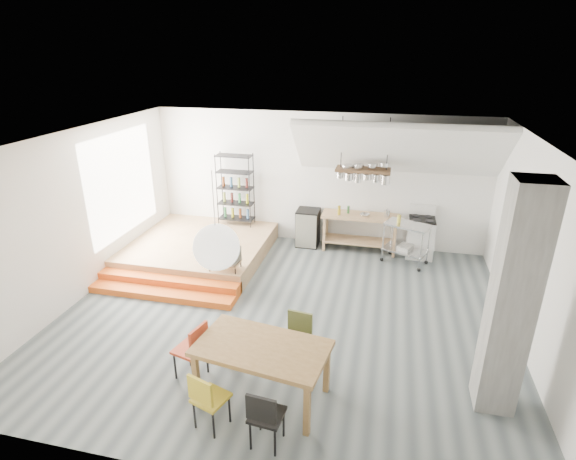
% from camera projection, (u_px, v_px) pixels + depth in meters
% --- Properties ---
extents(floor, '(8.00, 8.00, 0.00)m').
position_uv_depth(floor, '(284.00, 314.00, 8.27)').
color(floor, '#4A5356').
rests_on(floor, ground).
extents(wall_back, '(8.00, 0.04, 3.20)m').
position_uv_depth(wall_back, '(318.00, 180.00, 10.82)').
color(wall_back, silver).
rests_on(wall_back, ground).
extents(wall_left, '(0.04, 7.00, 3.20)m').
position_uv_depth(wall_left, '(79.00, 216.00, 8.49)').
color(wall_left, silver).
rests_on(wall_left, ground).
extents(wall_right, '(0.04, 7.00, 3.20)m').
position_uv_depth(wall_right, '(539.00, 257.00, 6.83)').
color(wall_right, silver).
rests_on(wall_right, ground).
extents(ceiling, '(8.00, 7.00, 0.02)m').
position_uv_depth(ceiling, '(284.00, 140.00, 7.06)').
color(ceiling, white).
rests_on(ceiling, wall_back).
extents(slope_ceiling, '(4.40, 1.44, 1.32)m').
position_uv_depth(slope_ceiling, '(398.00, 149.00, 9.55)').
color(slope_ceiling, white).
rests_on(slope_ceiling, wall_back).
extents(window_pane, '(0.02, 2.50, 2.20)m').
position_uv_depth(window_pane, '(122.00, 184.00, 9.77)').
color(window_pane, white).
rests_on(window_pane, wall_left).
extents(platform, '(3.00, 3.00, 0.40)m').
position_uv_depth(platform, '(200.00, 248.00, 10.51)').
color(platform, '#A68053').
rests_on(platform, ground).
extents(step_lower, '(3.00, 0.35, 0.13)m').
position_uv_depth(step_lower, '(161.00, 294.00, 8.81)').
color(step_lower, orange).
rests_on(step_lower, ground).
extents(step_upper, '(3.00, 0.35, 0.27)m').
position_uv_depth(step_upper, '(169.00, 283.00, 9.10)').
color(step_upper, orange).
rests_on(step_upper, ground).
extents(concrete_column, '(0.50, 0.50, 3.20)m').
position_uv_depth(concrete_column, '(512.00, 302.00, 5.62)').
color(concrete_column, slate).
rests_on(concrete_column, ground).
extents(kitchen_counter, '(1.80, 0.60, 0.91)m').
position_uv_depth(kitchen_counter, '(360.00, 226.00, 10.64)').
color(kitchen_counter, '#A68053').
rests_on(kitchen_counter, ground).
extents(stove, '(0.60, 0.60, 1.18)m').
position_uv_depth(stove, '(420.00, 237.00, 10.41)').
color(stove, white).
rests_on(stove, ground).
extents(pot_rack, '(1.20, 0.50, 1.43)m').
position_uv_depth(pot_rack, '(364.00, 173.00, 9.92)').
color(pot_rack, '#432E1B').
rests_on(pot_rack, ceiling).
extents(wire_shelving, '(0.88, 0.38, 1.80)m').
position_uv_depth(wire_shelving, '(235.00, 189.00, 11.07)').
color(wire_shelving, black).
rests_on(wire_shelving, platform).
extents(microwave_shelf, '(0.60, 0.40, 0.16)m').
position_uv_depth(microwave_shelf, '(225.00, 262.00, 9.03)').
color(microwave_shelf, '#A68053').
rests_on(microwave_shelf, platform).
extents(paper_lantern, '(0.60, 0.60, 0.60)m').
position_uv_depth(paper_lantern, '(217.00, 247.00, 5.71)').
color(paper_lantern, white).
rests_on(paper_lantern, ceiling).
extents(dining_table, '(1.90, 1.25, 0.84)m').
position_uv_depth(dining_table, '(262.00, 352.00, 6.05)').
color(dining_table, brown).
rests_on(dining_table, ground).
extents(chair_mustard, '(0.50, 0.50, 0.86)m').
position_uv_depth(chair_mustard, '(207.00, 397.00, 5.60)').
color(chair_mustard, '#B29B1E').
rests_on(chair_mustard, ground).
extents(chair_black, '(0.43, 0.43, 0.86)m').
position_uv_depth(chair_black, '(265.00, 414.00, 5.33)').
color(chair_black, black).
rests_on(chair_black, ground).
extents(chair_olive, '(0.46, 0.46, 0.89)m').
position_uv_depth(chair_olive, '(297.00, 336.00, 6.74)').
color(chair_olive, '#535A2A').
rests_on(chair_olive, ground).
extents(chair_red, '(0.51, 0.51, 0.91)m').
position_uv_depth(chair_red, '(194.00, 346.00, 6.49)').
color(chair_red, '#BB391A').
rests_on(chair_red, ground).
extents(rolling_cart, '(1.07, 0.85, 0.94)m').
position_uv_depth(rolling_cart, '(406.00, 238.00, 10.02)').
color(rolling_cart, silver).
rests_on(rolling_cart, ground).
extents(mini_fridge, '(0.54, 0.54, 0.91)m').
position_uv_depth(mini_fridge, '(308.00, 228.00, 11.01)').
color(mini_fridge, black).
rests_on(mini_fridge, ground).
extents(microwave, '(0.61, 0.45, 0.31)m').
position_uv_depth(microwave, '(225.00, 255.00, 8.96)').
color(microwave, beige).
rests_on(microwave, microwave_shelf).
extents(bowl, '(0.28, 0.28, 0.05)m').
position_uv_depth(bowl, '(365.00, 215.00, 10.46)').
color(bowl, silver).
rests_on(bowl, kitchen_counter).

